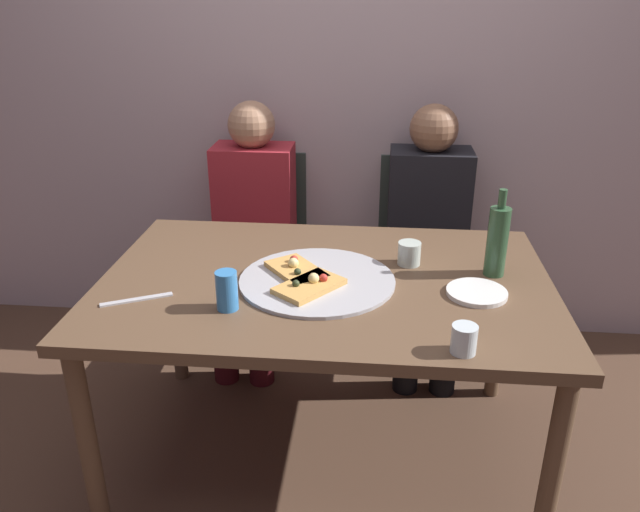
{
  "coord_description": "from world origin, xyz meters",
  "views": [
    {
      "loc": [
        0.16,
        -1.87,
        1.64
      ],
      "look_at": [
        -0.02,
        0.07,
        0.78
      ],
      "focal_mm": 34.95,
      "sensor_mm": 36.0,
      "label": 1
    }
  ],
  "objects_px": {
    "chair_right": "(424,242)",
    "chair_left": "(259,236)",
    "table_knife": "(137,300)",
    "guest_in_sweater": "(252,222)",
    "pizza_tray": "(317,280)",
    "soda_can": "(227,291)",
    "dining_table": "(325,298)",
    "wine_bottle": "(497,240)",
    "tumbler_far": "(464,339)",
    "pizza_slice_last": "(296,270)",
    "plate_stack": "(477,293)",
    "guest_in_beanie": "(428,228)",
    "pizza_slice_extra": "(310,285)",
    "tumbler_near": "(409,253)"
  },
  "relations": [
    {
      "from": "plate_stack",
      "to": "chair_left",
      "type": "relative_size",
      "value": 0.21
    },
    {
      "from": "pizza_slice_last",
      "to": "chair_left",
      "type": "height_order",
      "value": "chair_left"
    },
    {
      "from": "dining_table",
      "to": "wine_bottle",
      "type": "bearing_deg",
      "value": 8.57
    },
    {
      "from": "table_knife",
      "to": "pizza_slice_extra",
      "type": "bearing_deg",
      "value": 165.41
    },
    {
      "from": "wine_bottle",
      "to": "soda_can",
      "type": "relative_size",
      "value": 2.46
    },
    {
      "from": "guest_in_sweater",
      "to": "guest_in_beanie",
      "type": "distance_m",
      "value": 0.8
    },
    {
      "from": "pizza_tray",
      "to": "chair_right",
      "type": "xyz_separation_m",
      "value": [
        0.42,
        0.93,
        -0.23
      ]
    },
    {
      "from": "pizza_slice_last",
      "to": "table_knife",
      "type": "xyz_separation_m",
      "value": [
        -0.47,
        -0.22,
        -0.02
      ]
    },
    {
      "from": "pizza_slice_last",
      "to": "wine_bottle",
      "type": "distance_m",
      "value": 0.67
    },
    {
      "from": "soda_can",
      "to": "chair_left",
      "type": "height_order",
      "value": "chair_left"
    },
    {
      "from": "chair_left",
      "to": "table_knife",
      "type": "bearing_deg",
      "value": 81.26
    },
    {
      "from": "soda_can",
      "to": "pizza_slice_last",
      "type": "bearing_deg",
      "value": 54.33
    },
    {
      "from": "dining_table",
      "to": "chair_right",
      "type": "bearing_deg",
      "value": 66.14
    },
    {
      "from": "guest_in_beanie",
      "to": "soda_can",
      "type": "bearing_deg",
      "value": 55.59
    },
    {
      "from": "pizza_slice_last",
      "to": "soda_can",
      "type": "bearing_deg",
      "value": -125.67
    },
    {
      "from": "chair_right",
      "to": "pizza_slice_last",
      "type": "bearing_deg",
      "value": 60.81
    },
    {
      "from": "soda_can",
      "to": "table_knife",
      "type": "xyz_separation_m",
      "value": [
        -0.29,
        0.02,
        -0.06
      ]
    },
    {
      "from": "soda_can",
      "to": "chair_left",
      "type": "bearing_deg",
      "value": 96.26
    },
    {
      "from": "pizza_slice_last",
      "to": "table_knife",
      "type": "relative_size",
      "value": 1.15
    },
    {
      "from": "plate_stack",
      "to": "chair_left",
      "type": "distance_m",
      "value": 1.33
    },
    {
      "from": "wine_bottle",
      "to": "soda_can",
      "type": "bearing_deg",
      "value": -158.98
    },
    {
      "from": "pizza_tray",
      "to": "wine_bottle",
      "type": "relative_size",
      "value": 1.71
    },
    {
      "from": "guest_in_beanie",
      "to": "pizza_slice_last",
      "type": "bearing_deg",
      "value": 56.03
    },
    {
      "from": "table_knife",
      "to": "chair_left",
      "type": "distance_m",
      "value": 1.14
    },
    {
      "from": "tumbler_far",
      "to": "guest_in_sweater",
      "type": "distance_m",
      "value": 1.42
    },
    {
      "from": "guest_in_sweater",
      "to": "guest_in_beanie",
      "type": "bearing_deg",
      "value": -180.0
    },
    {
      "from": "pizza_slice_last",
      "to": "chair_left",
      "type": "bearing_deg",
      "value": 108.77
    },
    {
      "from": "soda_can",
      "to": "chair_left",
      "type": "relative_size",
      "value": 0.14
    },
    {
      "from": "chair_left",
      "to": "guest_in_sweater",
      "type": "xyz_separation_m",
      "value": [
        -0.0,
        -0.15,
        0.13
      ]
    },
    {
      "from": "pizza_slice_last",
      "to": "wine_bottle",
      "type": "height_order",
      "value": "wine_bottle"
    },
    {
      "from": "pizza_tray",
      "to": "tumbler_near",
      "type": "height_order",
      "value": "tumbler_near"
    },
    {
      "from": "soda_can",
      "to": "guest_in_beanie",
      "type": "height_order",
      "value": "guest_in_beanie"
    },
    {
      "from": "guest_in_sweater",
      "to": "plate_stack",
      "type": "bearing_deg",
      "value": 137.33
    },
    {
      "from": "plate_stack",
      "to": "chair_left",
      "type": "bearing_deg",
      "value": 132.47
    },
    {
      "from": "dining_table",
      "to": "chair_right",
      "type": "relative_size",
      "value": 1.66
    },
    {
      "from": "dining_table",
      "to": "plate_stack",
      "type": "relative_size",
      "value": 7.82
    },
    {
      "from": "pizza_slice_last",
      "to": "plate_stack",
      "type": "height_order",
      "value": "pizza_slice_last"
    },
    {
      "from": "pizza_slice_extra",
      "to": "chair_left",
      "type": "relative_size",
      "value": 0.28
    },
    {
      "from": "soda_can",
      "to": "tumbler_far",
      "type": "bearing_deg",
      "value": -14.79
    },
    {
      "from": "dining_table",
      "to": "guest_in_sweater",
      "type": "bearing_deg",
      "value": 118.3
    },
    {
      "from": "chair_left",
      "to": "guest_in_sweater",
      "type": "relative_size",
      "value": 0.77
    },
    {
      "from": "pizza_tray",
      "to": "guest_in_sweater",
      "type": "distance_m",
      "value": 0.87
    },
    {
      "from": "pizza_tray",
      "to": "pizza_slice_extra",
      "type": "relative_size",
      "value": 2.03
    },
    {
      "from": "pizza_tray",
      "to": "pizza_slice_last",
      "type": "xyz_separation_m",
      "value": [
        -0.07,
        0.04,
        0.02
      ]
    },
    {
      "from": "tumbler_far",
      "to": "soda_can",
      "type": "distance_m",
      "value": 0.7
    },
    {
      "from": "wine_bottle",
      "to": "tumbler_far",
      "type": "relative_size",
      "value": 3.75
    },
    {
      "from": "pizza_slice_last",
      "to": "table_knife",
      "type": "bearing_deg",
      "value": -154.84
    },
    {
      "from": "pizza_tray",
      "to": "soda_can",
      "type": "distance_m",
      "value": 0.33
    },
    {
      "from": "tumbler_far",
      "to": "table_knife",
      "type": "bearing_deg",
      "value": 168.15
    },
    {
      "from": "chair_right",
      "to": "chair_left",
      "type": "bearing_deg",
      "value": 0.0
    }
  ]
}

